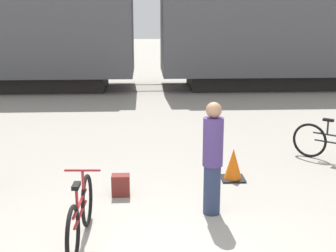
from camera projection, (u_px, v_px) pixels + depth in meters
name	position (u px, v px, depth m)	size (l,w,h in m)	color
freight_train	(147.00, 12.00, 16.58)	(26.16, 3.00, 5.19)	black
rail_near	(148.00, 91.00, 16.55)	(38.16, 0.07, 0.01)	#4C4238
rail_far	(148.00, 85.00, 17.94)	(38.16, 0.07, 0.01)	#4C4238
bicycle_maroon	(80.00, 215.00, 5.81)	(0.46, 1.71, 0.88)	black
bicycle_black	(336.00, 144.00, 8.89)	(1.35, 1.13, 0.85)	black
person_in_purple	(213.00, 158.00, 6.54)	(0.29, 0.29, 1.63)	#283351
backpack	(121.00, 185.00, 7.34)	(0.28, 0.20, 0.34)	maroon
traffic_cone	(233.00, 165.00, 8.00)	(0.40, 0.40, 0.55)	black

